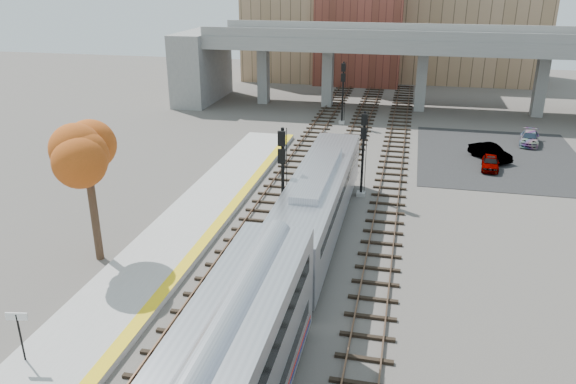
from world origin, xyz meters
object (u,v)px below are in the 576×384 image
at_px(signal_mast_far, 343,94).
at_px(car_b, 490,152).
at_px(signal_mast_near, 282,184).
at_px(car_c, 529,138).
at_px(signal_mast_mid, 363,157).
at_px(locomotive, 318,201).
at_px(car_a, 490,163).
at_px(tree, 87,158).

relative_size(signal_mast_far, car_b, 1.62).
xyz_separation_m(signal_mast_near, car_b, (14.21, 18.50, -2.67)).
bearing_deg(car_c, signal_mast_mid, -119.89).
bearing_deg(locomotive, car_a, 52.26).
height_order(signal_mast_near, car_b, signal_mast_near).
bearing_deg(car_a, car_b, 91.03).
height_order(locomotive, car_a, locomotive).
bearing_deg(signal_mast_mid, locomotive, -105.72).
distance_m(locomotive, car_b, 21.75).
height_order(signal_mast_far, car_c, signal_mast_far).
height_order(locomotive, signal_mast_mid, signal_mast_mid).
bearing_deg(car_a, car_c, 68.66).
relative_size(signal_mast_mid, car_b, 1.55).
xyz_separation_m(locomotive, signal_mast_far, (-2.10, 27.66, 0.91)).
relative_size(tree, car_b, 1.99).
bearing_deg(car_c, locomotive, -113.69).
bearing_deg(car_b, signal_mast_near, -164.82).
distance_m(signal_mast_mid, car_c, 22.04).
height_order(signal_mast_mid, tree, tree).
xyz_separation_m(car_b, car_c, (4.16, 5.73, -0.08)).
distance_m(tree, car_c, 40.94).
bearing_deg(signal_mast_near, car_a, 48.58).
distance_m(locomotive, car_a, 19.45).
bearing_deg(car_b, car_c, 16.73).
distance_m(car_a, car_c, 9.50).
bearing_deg(car_a, tree, -131.76).
height_order(locomotive, signal_mast_far, signal_mast_far).
distance_m(locomotive, signal_mast_near, 2.42).
height_order(locomotive, tree, tree).
bearing_deg(locomotive, tree, -153.64).
bearing_deg(signal_mast_mid, car_b, 47.17).
height_order(signal_mast_near, car_a, signal_mast_near).
bearing_deg(car_a, locomotive, -121.42).
distance_m(car_b, car_c, 7.09).
bearing_deg(locomotive, signal_mast_mid, 74.28).
distance_m(locomotive, signal_mast_mid, 7.42).
relative_size(signal_mast_far, tree, 0.81).
bearing_deg(car_b, car_a, -132.59).
xyz_separation_m(locomotive, tree, (-11.61, -5.75, 3.76)).
relative_size(locomotive, car_c, 4.63).
distance_m(signal_mast_far, tree, 34.86).
xyz_separation_m(signal_mast_mid, signal_mast_far, (-4.10, 20.56, 0.20)).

